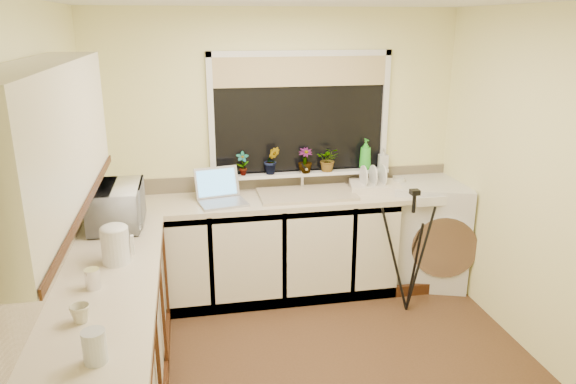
{
  "coord_description": "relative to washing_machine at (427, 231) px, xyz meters",
  "views": [
    {
      "loc": [
        -0.79,
        -3.1,
        2.32
      ],
      "look_at": [
        -0.09,
        0.55,
        1.15
      ],
      "focal_mm": 33.59,
      "sensor_mm": 36.0,
      "label": 1
    }
  ],
  "objects": [
    {
      "name": "splashback_back",
      "position": [
        -1.36,
        0.27,
        0.49
      ],
      "size": [
        3.2,
        0.02,
        0.14
      ],
      "primitive_type": "cube",
      "color": "beige",
      "rests_on": "wall_back"
    },
    {
      "name": "kettle",
      "position": [
        -2.61,
        -1.11,
        0.53
      ],
      "size": [
        0.17,
        0.17,
        0.22
      ],
      "primitive_type": "cylinder",
      "color": "silver",
      "rests_on": "worktop_left"
    },
    {
      "name": "base_cabinet_back",
      "position": [
        -1.68,
        -0.01,
        -0.05
      ],
      "size": [
        2.55,
        0.6,
        0.86
      ],
      "primitive_type": "cube",
      "color": "silver",
      "rests_on": "floor"
    },
    {
      "name": "plant_a",
      "position": [
        -1.68,
        0.2,
        0.68
      ],
      "size": [
        0.11,
        0.08,
        0.21
      ],
      "primitive_type": "imported",
      "rotation": [
        0.0,
        0.0,
        -0.04
      ],
      "color": "#999999",
      "rests_on": "windowsill"
    },
    {
      "name": "soap_bottle_green",
      "position": [
        -0.57,
        0.2,
        0.71
      ],
      "size": [
        0.12,
        0.12,
        0.28
      ],
      "primitive_type": "imported",
      "rotation": [
        0.0,
        0.0,
        0.11
      ],
      "color": "green",
      "rests_on": "windowsill"
    },
    {
      "name": "microwave",
      "position": [
        -2.67,
        -0.45,
        0.57
      ],
      "size": [
        0.37,
        0.55,
        0.3
      ],
      "primitive_type": "imported",
      "rotation": [
        0.0,
        0.0,
        1.57
      ],
      "color": "silver",
      "rests_on": "worktop_left"
    },
    {
      "name": "soap_bottle_clear",
      "position": [
        -0.39,
        0.2,
        0.66
      ],
      "size": [
        0.09,
        0.1,
        0.18
      ],
      "primitive_type": "imported",
      "rotation": [
        0.0,
        0.0,
        -0.14
      ],
      "color": "#999999",
      "rests_on": "windowsill"
    },
    {
      "name": "wall_front",
      "position": [
        -1.36,
        -2.71,
        0.75
      ],
      "size": [
        3.2,
        0.0,
        3.2
      ],
      "primitive_type": "plane",
      "rotation": [
        -1.57,
        0.0,
        0.0
      ],
      "color": "#FFF9AA",
      "rests_on": "ground"
    },
    {
      "name": "tripod",
      "position": [
        -0.4,
        -0.52,
        0.05
      ],
      "size": [
        0.67,
        0.67,
        1.06
      ],
      "primitive_type": null,
      "rotation": [
        0.0,
        0.0,
        0.4
      ],
      "color": "black",
      "rests_on": "floor"
    },
    {
      "name": "base_cabinet_left",
      "position": [
        -2.66,
        -1.51,
        -0.05
      ],
      "size": [
        0.54,
        2.4,
        0.86
      ],
      "primitive_type": "cube",
      "color": "silver",
      "rests_on": "floor"
    },
    {
      "name": "sink",
      "position": [
        -1.16,
        -0.01,
        0.43
      ],
      "size": [
        0.82,
        0.46,
        0.03
      ],
      "primitive_type": "cube",
      "color": "tan",
      "rests_on": "worktop_back"
    },
    {
      "name": "faucet",
      "position": [
        -1.16,
        0.17,
        0.54
      ],
      "size": [
        0.03,
        0.03,
        0.24
      ],
      "primitive_type": "cylinder",
      "color": "silver",
      "rests_on": "worktop_back"
    },
    {
      "name": "floor",
      "position": [
        -1.36,
        -1.21,
        -0.48
      ],
      "size": [
        3.2,
        3.2,
        0.0
      ],
      "primitive_type": "plane",
      "color": "brown",
      "rests_on": "ground"
    },
    {
      "name": "steel_jar",
      "position": [
        -2.7,
        -1.44,
        0.48
      ],
      "size": [
        0.08,
        0.08,
        0.12
      ],
      "primitive_type": "cylinder",
      "color": "silver",
      "rests_on": "worktop_left"
    },
    {
      "name": "wall_left",
      "position": [
        -2.96,
        -1.21,
        0.75
      ],
      "size": [
        0.0,
        3.0,
        3.0
      ],
      "primitive_type": "plane",
      "rotation": [
        1.57,
        0.0,
        1.57
      ],
      "color": "#FFF9AA",
      "rests_on": "ground"
    },
    {
      "name": "worktop_back",
      "position": [
        -1.36,
        -0.01,
        0.4
      ],
      "size": [
        3.2,
        0.6,
        0.04
      ],
      "primitive_type": "cube",
      "color": "beige",
      "rests_on": "base_cabinet_back"
    },
    {
      "name": "wall_back",
      "position": [
        -1.36,
        0.29,
        0.75
      ],
      "size": [
        3.2,
        0.0,
        3.2
      ],
      "primitive_type": "plane",
      "rotation": [
        1.57,
        0.0,
        0.0
      ],
      "color": "#FFF9AA",
      "rests_on": "ground"
    },
    {
      "name": "dish_rack",
      "position": [
        -0.52,
        0.03,
        0.45
      ],
      "size": [
        0.5,
        0.41,
        0.07
      ],
      "primitive_type": "cube",
      "rotation": [
        0.0,
        0.0,
        -0.21
      ],
      "color": "beige",
      "rests_on": "worktop_back"
    },
    {
      "name": "plant_b",
      "position": [
        -1.42,
        0.19,
        0.7
      ],
      "size": [
        0.14,
        0.12,
        0.25
      ],
      "primitive_type": "imported",
      "rotation": [
        0.0,
        0.0,
        -0.05
      ],
      "color": "#999999",
      "rests_on": "windowsill"
    },
    {
      "name": "wall_right",
      "position": [
        0.24,
        -1.21,
        0.75
      ],
      "size": [
        0.0,
        3.0,
        3.0
      ],
      "primitive_type": "plane",
      "rotation": [
        1.57,
        0.0,
        -1.57
      ],
      "color": "#FFF9AA",
      "rests_on": "ground"
    },
    {
      "name": "cup_back",
      "position": [
        -0.28,
        0.07,
        0.47
      ],
      "size": [
        0.13,
        0.13,
        0.09
      ],
      "primitive_type": "imported",
      "rotation": [
        0.0,
        0.0,
        -0.17
      ],
      "color": "beige",
      "rests_on": "worktop_back"
    },
    {
      "name": "worktop_left",
      "position": [
        -2.66,
        -1.51,
        0.4
      ],
      "size": [
        0.6,
        2.4,
        0.04
      ],
      "primitive_type": "cube",
      "color": "beige",
      "rests_on": "base_cabinet_left"
    },
    {
      "name": "cup_left",
      "position": [
        -2.71,
        -1.8,
        0.47
      ],
      "size": [
        0.13,
        0.13,
        0.09
      ],
      "primitive_type": "imported",
      "rotation": [
        0.0,
        0.0,
        -0.41
      ],
      "color": "beige",
      "rests_on": "worktop_left"
    },
    {
      "name": "splashback_left",
      "position": [
        -2.94,
        -1.51,
        0.65
      ],
      "size": [
        0.02,
        2.4,
        0.45
      ],
      "primitive_type": "cube",
      "color": "beige",
      "rests_on": "wall_left"
    },
    {
      "name": "plant_c",
      "position": [
        -1.13,
        0.18,
        0.68
      ],
      "size": [
        0.13,
        0.13,
        0.22
      ],
      "primitive_type": "imported",
      "rotation": [
        0.0,
        0.0,
        -0.04
      ],
      "color": "#999999",
      "rests_on": "windowsill"
    },
    {
      "name": "washing_machine",
      "position": [
        0.0,
        0.0,
        0.0
      ],
      "size": [
        0.85,
        0.83,
        0.96
      ],
      "primitive_type": "cube",
      "rotation": [
        0.0,
        0.0,
        -0.33
      ],
      "color": "silver",
      "rests_on": "floor"
    },
    {
      "name": "upper_cabinet",
      "position": [
        -2.8,
        -1.66,
        1.32
      ],
      "size": [
        0.28,
        1.9,
        0.7
      ],
      "primitive_type": "cube",
      "color": "silver",
      "rests_on": "wall_left"
    },
    {
      "name": "glass_jug",
      "position": [
        -2.59,
        -2.16,
        0.5
      ],
      "size": [
        0.1,
        0.1,
        0.15
      ],
      "primitive_type": "cylinder",
      "color": "#B7BCC2",
      "rests_on": "worktop_left"
    },
    {
      "name": "laptop",
      "position": [
        -1.9,
        -0.04,
        0.49
      ],
      "size": [
        0.43,
        0.43,
        0.27
      ],
      "rotation": [
        0.0,
        0.0,
        0.2
      ],
      "color": "#9F9EA6",
      "rests_on": "worktop_back"
    },
    {
      "name": "windowsill",
      "position": [
        -1.16,
        0.22,
        0.56
      ],
      "size": [
        1.6,
        0.14,
        0.03
      ],
      "primitive_type": "cube",
      "color": "white",
      "rests_on": "wall_back"
    },
    {
      "name": "plant_d",
      "position": [
        -0.91,
        0.19,
        0.68
      ],
      "size": [
        0.24,
        0.22,
        0.22
      ],
      "primitive_type": "imported",
      "rotation": [
        0.0,
        0.0,
        -0.31
      ],
      "color": "#999999",
      "rests_on": "windowsill"
    },
    {
      "name": "window_blind",
      "position": [
        -1.16,
        0.25,
        1.45
      ],
      "size": [
        1.5,
        0.02,
        0.25
      ],
      "primitive_type": "cube",
      "color": "tan",
      "rests_on": "wall_back"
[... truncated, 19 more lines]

